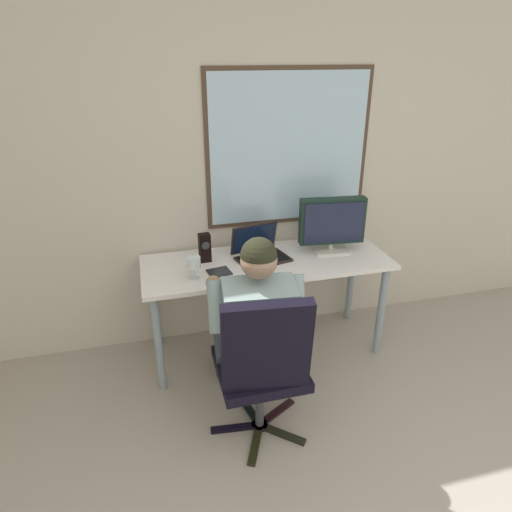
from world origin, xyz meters
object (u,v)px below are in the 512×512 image
desk (267,272)px  office_chair (263,362)px  person_seated (255,322)px  crt_monitor (332,223)px  desk_speaker (205,248)px  cd_case (219,272)px  laptop (259,249)px  wine_glass (194,263)px

desk → office_chair: size_ratio=1.72×
person_seated → crt_monitor: person_seated is taller
desk_speaker → cd_case: desk_speaker is taller
crt_monitor → laptop: 0.55m
crt_monitor → desk_speaker: (-0.90, 0.05, -0.11)m
person_seated → laptop: bearing=72.8°
person_seated → wine_glass: 0.55m
desk_speaker → crt_monitor: bearing=-3.5°
crt_monitor → desk_speaker: crt_monitor is taller
crt_monitor → desk_speaker: 0.90m
person_seated → wine_glass: (-0.28, 0.42, 0.21)m
desk → person_seated: person_seated is taller
desk_speaker → desk: bearing=-13.8°
wine_glass → desk: bearing=15.3°
desk_speaker → wine_glass: bearing=-113.8°
person_seated → wine_glass: size_ratio=8.10×
person_seated → desk_speaker: (-0.18, 0.66, 0.21)m
laptop → cd_case: bearing=-151.7°
office_chair → person_seated: size_ratio=0.82×
desk → desk_speaker: desk_speaker is taller
laptop → person_seated: bearing=-107.2°
person_seated → crt_monitor: (0.72, 0.61, 0.32)m
laptop → desk_speaker: 0.38m
wine_glass → office_chair: bearing=-69.8°
cd_case → person_seated: bearing=-75.7°
crt_monitor → laptop: bearing=177.6°
desk → crt_monitor: bearing=5.4°
office_chair → desk_speaker: office_chair is taller
office_chair → crt_monitor: 1.22m
crt_monitor → wine_glass: size_ratio=3.14×
cd_case → office_chair: bearing=-82.9°
desk → cd_case: bearing=-163.9°
office_chair → desk_speaker: (-0.15, 0.94, 0.28)m
office_chair → laptop: size_ratio=2.45×
wine_glass → cd_case: wine_glass is taller
office_chair → wine_glass: office_chair is taller
desk → wine_glass: 0.57m
desk_speaker → cd_case: bearing=-73.8°
office_chair → person_seated: bearing=84.6°
person_seated → cd_case: (-0.12, 0.46, 0.11)m
office_chair → cd_case: (-0.09, 0.74, 0.18)m
wine_glass → desk_speaker: bearing=66.2°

